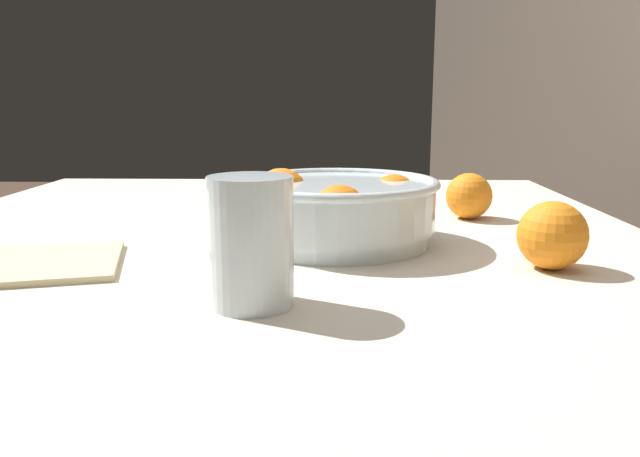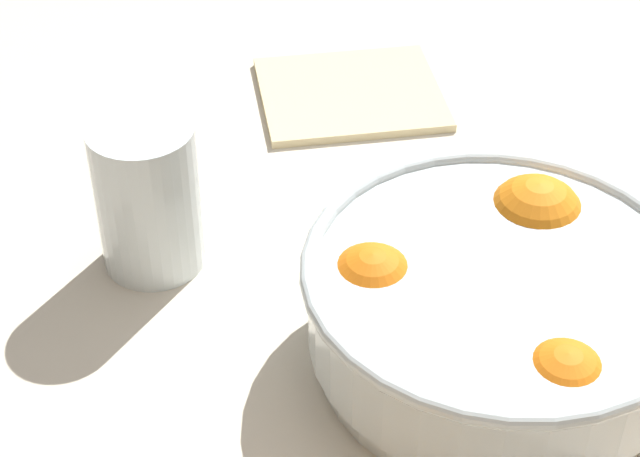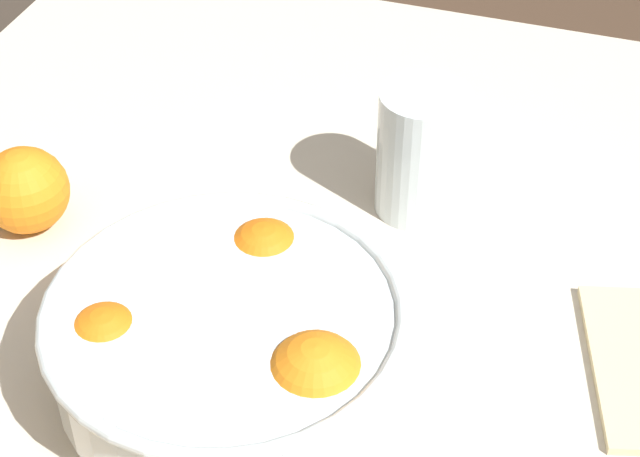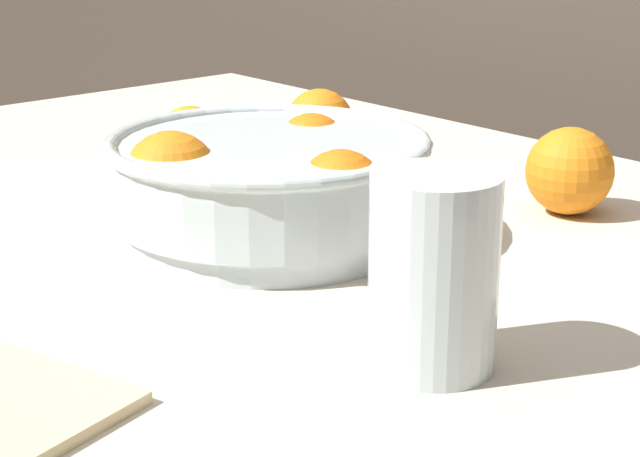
{
  "view_description": "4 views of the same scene",
  "coord_description": "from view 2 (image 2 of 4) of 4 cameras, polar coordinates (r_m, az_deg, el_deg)",
  "views": [
    {
      "loc": [
        0.86,
        0.11,
        0.93
      ],
      "look_at": [
        0.14,
        0.09,
        0.78
      ],
      "focal_mm": 35.0,
      "sensor_mm": 36.0,
      "label": 1
    },
    {
      "loc": [
        0.08,
        0.66,
        1.3
      ],
      "look_at": [
        0.15,
        0.05,
        0.8
      ],
      "focal_mm": 60.0,
      "sensor_mm": 36.0,
      "label": 2
    },
    {
      "loc": [
        -0.49,
        -0.14,
        1.38
      ],
      "look_at": [
        0.15,
        0.08,
        0.8
      ],
      "focal_mm": 60.0,
      "sensor_mm": 36.0,
      "label": 3
    },
    {
      "loc": [
        0.71,
        -0.44,
        1.03
      ],
      "look_at": [
        0.14,
        0.06,
        0.78
      ],
      "focal_mm": 60.0,
      "sensor_mm": 36.0,
      "label": 4
    }
  ],
  "objects": [
    {
      "name": "napkin",
      "position": [
        1.06,
        1.64,
        7.2
      ],
      "size": [
        0.21,
        0.19,
        0.01
      ],
      "primitive_type": "cube",
      "rotation": [
        0.0,
        0.0,
        0.27
      ],
      "color": "beige",
      "rests_on": "dining_table"
    },
    {
      "name": "juice_glass",
      "position": [
        0.84,
        -9.11,
        1.33
      ],
      "size": [
        0.08,
        0.08,
        0.13
      ],
      "color": "#F4A314",
      "rests_on": "dining_table"
    },
    {
      "name": "fruit_bowl",
      "position": [
        0.76,
        9.36,
        -4.1
      ],
      "size": [
        0.28,
        0.28,
        0.1
      ],
      "color": "silver",
      "rests_on": "dining_table"
    },
    {
      "name": "dining_table",
      "position": [
        0.92,
        9.7,
        -4.85
      ],
      "size": [
        1.33,
        1.15,
        0.73
      ],
      "color": "beige",
      "rests_on": "ground_plane"
    }
  ]
}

